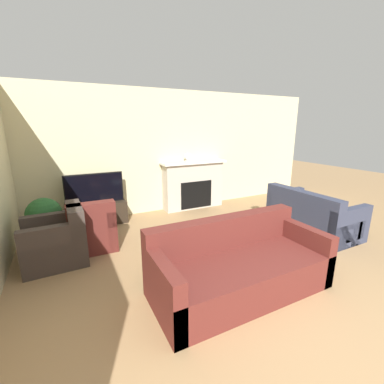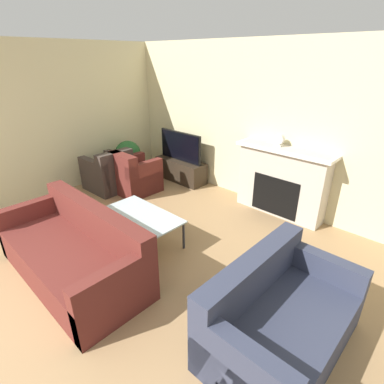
{
  "view_description": "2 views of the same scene",
  "coord_description": "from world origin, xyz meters",
  "views": [
    {
      "loc": [
        -1.92,
        -0.9,
        1.92
      ],
      "look_at": [
        0.04,
        2.97,
        0.8
      ],
      "focal_mm": 24.0,
      "sensor_mm": 36.0,
      "label": 1
    },
    {
      "loc": [
        2.84,
        0.14,
        2.44
      ],
      "look_at": [
        0.37,
        2.75,
        0.79
      ],
      "focal_mm": 28.0,
      "sensor_mm": 36.0,
      "label": 2
    }
  ],
  "objects": [
    {
      "name": "couch_loveseat",
      "position": [
        2.06,
        2.09,
        0.29
      ],
      "size": [
        0.9,
        1.51,
        0.82
      ],
      "rotation": [
        0.0,
        0.0,
        1.57
      ],
      "color": "#33384C",
      "rests_on": "ground_plane"
    },
    {
      "name": "tv",
      "position": [
        -1.42,
        4.29,
        0.74
      ],
      "size": [
        1.08,
        0.06,
        0.59
      ],
      "color": "black",
      "rests_on": "tv_stand"
    },
    {
      "name": "couch_sectional",
      "position": [
        -0.19,
        1.3,
        0.29
      ],
      "size": [
        2.11,
        0.92,
        0.82
      ],
      "color": "#5B231E",
      "rests_on": "ground_plane"
    },
    {
      "name": "armchair_by_window",
      "position": [
        -2.11,
        2.98,
        0.3
      ],
      "size": [
        0.83,
        0.75,
        0.82
      ],
      "rotation": [
        0.0,
        0.0,
        -1.54
      ],
      "color": "#3D332D",
      "rests_on": "ground_plane"
    },
    {
      "name": "coffee_table",
      "position": [
        -0.17,
        2.26,
        0.39
      ],
      "size": [
        1.18,
        0.69,
        0.43
      ],
      "color": "#333338",
      "rests_on": "ground_plane"
    },
    {
      "name": "mantel_clock",
      "position": [
        0.67,
        4.41,
        1.23
      ],
      "size": [
        0.16,
        0.07,
        0.19
      ],
      "color": "beige",
      "rests_on": "fireplace"
    },
    {
      "name": "fireplace",
      "position": [
        0.8,
        4.4,
        0.59
      ],
      "size": [
        1.56,
        0.4,
        1.13
      ],
      "color": "#BCB2A3",
      "rests_on": "ground_plane"
    },
    {
      "name": "potted_plant",
      "position": [
        -2.28,
        3.58,
        0.51
      ],
      "size": [
        0.53,
        0.53,
        0.83
      ],
      "color": "#AD704C",
      "rests_on": "ground_plane"
    },
    {
      "name": "tv_stand",
      "position": [
        -1.42,
        4.29,
        0.22
      ],
      "size": [
        1.14,
        0.41,
        0.44
      ],
      "color": "#2D2319",
      "rests_on": "ground_plane"
    },
    {
      "name": "wall_back",
      "position": [
        0.0,
        4.61,
        1.35
      ],
      "size": [
        8.49,
        0.06,
        2.7
      ],
      "color": "beige",
      "rests_on": "ground_plane"
    },
    {
      "name": "wall_left",
      "position": [
        -2.78,
        2.29,
        1.35
      ],
      "size": [
        0.06,
        7.58,
        2.7
      ],
      "color": "beige",
      "rests_on": "ground_plane"
    },
    {
      "name": "armchair_accent",
      "position": [
        -1.62,
        3.25,
        0.3
      ],
      "size": [
        0.69,
        0.77,
        0.82
      ],
      "rotation": [
        0.0,
        0.0,
        3.13
      ],
      "color": "#5B231E",
      "rests_on": "ground_plane"
    }
  ]
}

